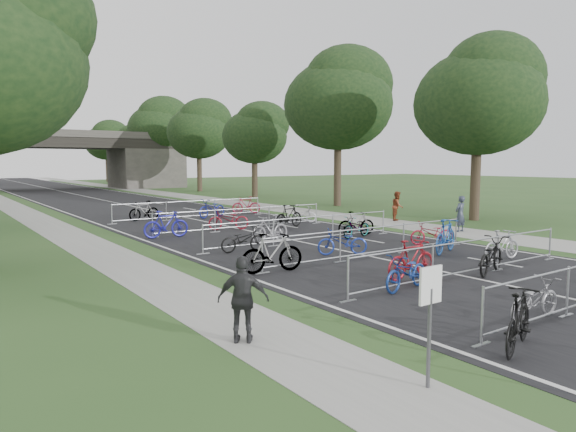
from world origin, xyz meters
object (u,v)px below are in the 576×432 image
at_px(pedestrian_c, 243,300).
at_px(pedestrian_a, 460,214).
at_px(park_sign, 430,304).
at_px(pedestrian_b, 398,206).
at_px(overpass_bridge, 53,160).

bearing_deg(pedestrian_c, pedestrian_a, -120.24).
bearing_deg(park_sign, pedestrian_c, 111.07).
bearing_deg(park_sign, pedestrian_b, 43.85).
bearing_deg(pedestrian_a, pedestrian_b, -106.65).
xyz_separation_m(pedestrian_a, pedestrian_c, (-16.11, -7.12, -0.05)).
bearing_deg(overpass_bridge, pedestrian_a, -81.12).
bearing_deg(pedestrian_c, pedestrian_b, -108.97).
height_order(park_sign, pedestrian_a, park_sign).
relative_size(pedestrian_b, pedestrian_c, 1.04).
bearing_deg(pedestrian_c, overpass_bridge, -61.89).
bearing_deg(park_sign, pedestrian_a, 34.85).
relative_size(overpass_bridge, pedestrian_a, 18.08).
relative_size(pedestrian_a, pedestrian_c, 1.07).
height_order(pedestrian_b, pedestrian_c, pedestrian_b).
height_order(pedestrian_a, pedestrian_b, pedestrian_a).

